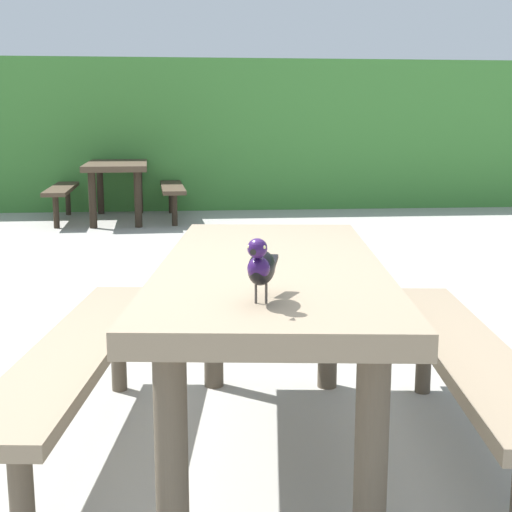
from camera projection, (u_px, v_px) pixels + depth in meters
The scene contains 5 objects.
ground_plane at pixel (183, 471), 2.50m from camera, with size 60.00×60.00×0.00m, color #A3A099.
hedge_wall at pixel (183, 134), 11.08m from camera, with size 28.00×2.38×2.13m, color #428438.
picnic_table_foreground at pixel (271, 310), 2.53m from camera, with size 1.87×1.90×0.74m.
bird_grackle at pixel (261, 266), 1.86m from camera, with size 0.12×0.28×0.18m.
picnic_table_mid_left at pixel (117, 177), 9.03m from camera, with size 1.77×1.84×0.74m.
Camera 1 is at (0.03, -2.33, 1.21)m, focal length 49.47 mm.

